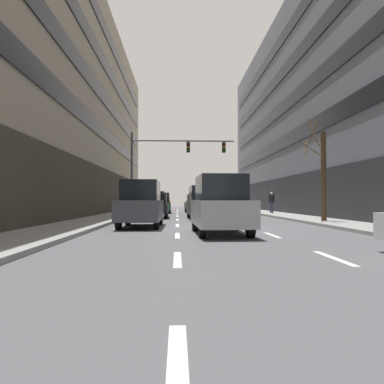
{
  "coord_description": "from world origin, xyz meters",
  "views": [
    {
      "loc": [
        -1.65,
        -15.59,
        1.23
      ],
      "look_at": [
        -0.37,
        16.32,
        1.91
      ],
      "focal_mm": 34.24,
      "sensor_mm": 36.0,
      "label": 1
    }
  ],
  "objects_px": {
    "car_driving_0": "(196,204)",
    "street_tree_1": "(322,173)",
    "pedestrian_1": "(272,201)",
    "car_driving_4": "(155,206)",
    "car_driving_3": "(141,204)",
    "car_driving_2": "(220,205)",
    "taxi_driving_5": "(162,202)",
    "car_driving_1": "(203,203)",
    "car_driving_6": "(161,205)",
    "traffic_signal_0": "(167,157)"
  },
  "relations": [
    {
      "from": "car_driving_4",
      "to": "pedestrian_1",
      "type": "distance_m",
      "value": 10.58
    },
    {
      "from": "taxi_driving_5",
      "to": "car_driving_6",
      "type": "relative_size",
      "value": 0.99
    },
    {
      "from": "taxi_driving_5",
      "to": "street_tree_1",
      "type": "height_order",
      "value": "street_tree_1"
    },
    {
      "from": "taxi_driving_5",
      "to": "traffic_signal_0",
      "type": "relative_size",
      "value": 0.5
    },
    {
      "from": "car_driving_1",
      "to": "car_driving_3",
      "type": "height_order",
      "value": "car_driving_1"
    },
    {
      "from": "car_driving_1",
      "to": "pedestrian_1",
      "type": "xyz_separation_m",
      "value": [
        6.19,
        6.81,
        0.1
      ]
    },
    {
      "from": "car_driving_0",
      "to": "street_tree_1",
      "type": "bearing_deg",
      "value": -69.53
    },
    {
      "from": "taxi_driving_5",
      "to": "pedestrian_1",
      "type": "xyz_separation_m",
      "value": [
        9.48,
        -10.56,
        0.15
      ]
    },
    {
      "from": "car_driving_2",
      "to": "car_driving_6",
      "type": "height_order",
      "value": "car_driving_2"
    },
    {
      "from": "taxi_driving_5",
      "to": "car_driving_6",
      "type": "distance_m",
      "value": 6.8
    },
    {
      "from": "car_driving_2",
      "to": "car_driving_3",
      "type": "height_order",
      "value": "car_driving_2"
    },
    {
      "from": "car_driving_3",
      "to": "car_driving_6",
      "type": "height_order",
      "value": "car_driving_3"
    },
    {
      "from": "traffic_signal_0",
      "to": "car_driving_1",
      "type": "bearing_deg",
      "value": -69.23
    },
    {
      "from": "car_driving_2",
      "to": "car_driving_4",
      "type": "xyz_separation_m",
      "value": [
        -3.06,
        11.96,
        -0.24
      ]
    },
    {
      "from": "car_driving_3",
      "to": "taxi_driving_5",
      "type": "xyz_separation_m",
      "value": [
        -0.06,
        24.01,
        -0.04
      ]
    },
    {
      "from": "car_driving_2",
      "to": "car_driving_4",
      "type": "relative_size",
      "value": 1.01
    },
    {
      "from": "car_driving_0",
      "to": "car_driving_3",
      "type": "distance_m",
      "value": 18.28
    },
    {
      "from": "car_driving_3",
      "to": "taxi_driving_5",
      "type": "distance_m",
      "value": 24.01
    },
    {
      "from": "car_driving_0",
      "to": "car_driving_4",
      "type": "relative_size",
      "value": 1.08
    },
    {
      "from": "taxi_driving_5",
      "to": "traffic_signal_0",
      "type": "height_order",
      "value": "traffic_signal_0"
    },
    {
      "from": "car_driving_4",
      "to": "pedestrian_1",
      "type": "height_order",
      "value": "pedestrian_1"
    },
    {
      "from": "car_driving_0",
      "to": "car_driving_2",
      "type": "bearing_deg",
      "value": -90.54
    },
    {
      "from": "car_driving_2",
      "to": "car_driving_6",
      "type": "bearing_deg",
      "value": 98.32
    },
    {
      "from": "car_driving_1",
      "to": "traffic_signal_0",
      "type": "relative_size",
      "value": 0.53
    },
    {
      "from": "car_driving_3",
      "to": "car_driving_6",
      "type": "distance_m",
      "value": 17.22
    },
    {
      "from": "taxi_driving_5",
      "to": "car_driving_3",
      "type": "bearing_deg",
      "value": -89.86
    },
    {
      "from": "car_driving_1",
      "to": "car_driving_6",
      "type": "height_order",
      "value": "car_driving_1"
    },
    {
      "from": "car_driving_0",
      "to": "car_driving_2",
      "type": "xyz_separation_m",
      "value": [
        -0.2,
        -21.45,
        0.19
      ]
    },
    {
      "from": "car_driving_2",
      "to": "street_tree_1",
      "type": "height_order",
      "value": "street_tree_1"
    },
    {
      "from": "car_driving_0",
      "to": "pedestrian_1",
      "type": "bearing_deg",
      "value": -36.69
    },
    {
      "from": "car_driving_2",
      "to": "traffic_signal_0",
      "type": "distance_m",
      "value": 17.09
    },
    {
      "from": "taxi_driving_5",
      "to": "street_tree_1",
      "type": "relative_size",
      "value": 0.77
    },
    {
      "from": "car_driving_1",
      "to": "taxi_driving_5",
      "type": "bearing_deg",
      "value": 100.74
    },
    {
      "from": "traffic_signal_0",
      "to": "pedestrian_1",
      "type": "height_order",
      "value": "traffic_signal_0"
    },
    {
      "from": "car_driving_4",
      "to": "taxi_driving_5",
      "type": "distance_m",
      "value": 15.54
    },
    {
      "from": "car_driving_1",
      "to": "street_tree_1",
      "type": "xyz_separation_m",
      "value": [
        5.98,
        -4.35,
        1.6
      ]
    },
    {
      "from": "car_driving_0",
      "to": "car_driving_6",
      "type": "relative_size",
      "value": 1.1
    },
    {
      "from": "car_driving_6",
      "to": "pedestrian_1",
      "type": "bearing_deg",
      "value": -22.1
    },
    {
      "from": "taxi_driving_5",
      "to": "car_driving_6",
      "type": "bearing_deg",
      "value": -88.4
    },
    {
      "from": "car_driving_1",
      "to": "car_driving_2",
      "type": "relative_size",
      "value": 1.01
    },
    {
      "from": "car_driving_0",
      "to": "street_tree_1",
      "type": "relative_size",
      "value": 0.85
    },
    {
      "from": "car_driving_3",
      "to": "traffic_signal_0",
      "type": "xyz_separation_m",
      "value": [
        0.81,
        13.04,
        3.65
      ]
    },
    {
      "from": "car_driving_2",
      "to": "car_driving_3",
      "type": "xyz_separation_m",
      "value": [
        -3.16,
        3.49,
        -0.0
      ]
    },
    {
      "from": "car_driving_1",
      "to": "car_driving_6",
      "type": "xyz_separation_m",
      "value": [
        -3.1,
        10.58,
        -0.27
      ]
    },
    {
      "from": "car_driving_0",
      "to": "street_tree_1",
      "type": "height_order",
      "value": "street_tree_1"
    },
    {
      "from": "car_driving_1",
      "to": "street_tree_1",
      "type": "distance_m",
      "value": 7.57
    },
    {
      "from": "car_driving_4",
      "to": "traffic_signal_0",
      "type": "bearing_deg",
      "value": 81.15
    },
    {
      "from": "pedestrian_1",
      "to": "car_driving_4",
      "type": "bearing_deg",
      "value": -151.93
    },
    {
      "from": "taxi_driving_5",
      "to": "car_driving_2",
      "type": "bearing_deg",
      "value": -83.33
    },
    {
      "from": "car_driving_0",
      "to": "traffic_signal_0",
      "type": "xyz_separation_m",
      "value": [
        -2.56,
        -4.92,
        3.83
      ]
    }
  ]
}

